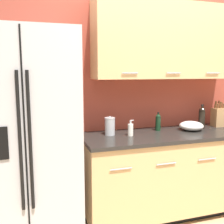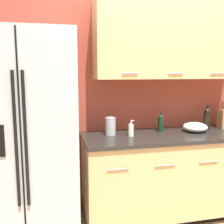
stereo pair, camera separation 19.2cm
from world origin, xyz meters
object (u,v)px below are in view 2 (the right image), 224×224
at_px(wine_bottle, 207,118).
at_px(steel_canister, 111,126).
at_px(refrigerator, 26,140).
at_px(oil_bottle, 161,123).
at_px(soap_dispenser, 131,130).
at_px(mixing_bowl, 195,127).

relative_size(wine_bottle, steel_canister, 1.40).
xyz_separation_m(refrigerator, steel_canister, (0.80, 0.15, 0.05)).
relative_size(refrigerator, wine_bottle, 6.88).
bearing_deg(wine_bottle, steel_canister, -179.39).
bearing_deg(oil_bottle, wine_bottle, -3.28).
distance_m(wine_bottle, soap_dispenser, 0.92).
bearing_deg(mixing_bowl, steel_canister, 176.56).
bearing_deg(mixing_bowl, refrigerator, -176.73).
height_order(refrigerator, oil_bottle, refrigerator).
height_order(oil_bottle, mixing_bowl, oil_bottle).
bearing_deg(mixing_bowl, soap_dispenser, -177.06).
height_order(wine_bottle, oil_bottle, wine_bottle).
relative_size(refrigerator, steel_canister, 9.64).
height_order(refrigerator, wine_bottle, refrigerator).
bearing_deg(soap_dispenser, mixing_bowl, 2.94).
relative_size(soap_dispenser, mixing_bowl, 0.62).
relative_size(soap_dispenser, steel_canister, 0.82).
xyz_separation_m(wine_bottle, steel_canister, (-1.10, -0.01, -0.04)).
bearing_deg(wine_bottle, refrigerator, -175.03).
height_order(steel_canister, mixing_bowl, steel_canister).
bearing_deg(oil_bottle, refrigerator, -171.85).
height_order(refrigerator, mixing_bowl, refrigerator).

